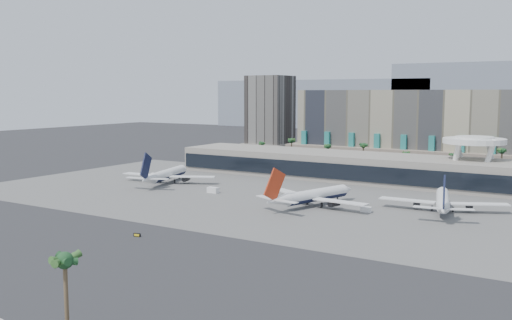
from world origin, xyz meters
The scene contains 14 objects.
ground centered at (0.00, 0.00, 0.00)m, with size 900.00×900.00×0.00m, color #232326.
apron_pad centered at (0.00, 55.00, 0.03)m, with size 260.00×130.00×0.06m, color #5B5B59.
hotel centered at (10.00, 174.41, 16.81)m, with size 140.00×30.00×42.00m.
office_tower centered at (-95.00, 200.00, 22.94)m, with size 30.00×30.00×52.00m.
terminal centered at (0.00, 109.84, 6.52)m, with size 170.00×32.50×14.50m.
saucer_structure centered at (55.00, 116.00, 18.45)m, with size 26.00×26.00×21.89m.
palm_row centered at (7.00, 145.00, 10.50)m, with size 157.80×2.80×13.10m.
airliner_left centered at (-64.28, 54.93, 4.03)m, with size 43.64×45.27×15.97m.
airliner_centre centered at (14.82, 42.24, 3.94)m, with size 42.51×44.04×15.64m.
airliner_right centered at (56.72, 56.98, 3.87)m, with size 42.08×43.68×15.35m.
service_vehicle_a centered at (-31.67, 45.55, 1.17)m, with size 4.79×2.34×2.34m, color white.
service_vehicle_b centered at (34.74, 42.45, 0.93)m, with size 3.60×2.06×1.85m, color white.
taxiway_sign centered at (-8.30, -23.14, 0.49)m, with size 2.20×0.84×1.00m.
near_palm_b centered at (31.06, -80.64, 12.53)m, with size 6.00×6.00×15.45m.
Camera 1 is at (102.87, -139.32, 40.43)m, focal length 40.00 mm.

